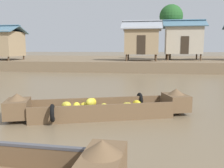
{
  "coord_description": "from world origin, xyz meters",
  "views": [
    {
      "loc": [
        2.95,
        -2.51,
        2.18
      ],
      "look_at": [
        1.5,
        7.4,
        0.74
      ],
      "focal_mm": 39.74,
      "sensor_mm": 36.0,
      "label": 1
    }
  ],
  "objects_px": {
    "banana_boat": "(101,108)",
    "stilt_house_mid_left": "(142,40)",
    "stilt_house_left": "(0,43)",
    "palm_tree_near": "(171,17)",
    "stilt_house_mid_right": "(183,39)"
  },
  "relations": [
    {
      "from": "stilt_house_mid_right",
      "to": "palm_tree_near",
      "type": "xyz_separation_m",
      "value": [
        -1.21,
        1.49,
        2.54
      ]
    },
    {
      "from": "stilt_house_mid_right",
      "to": "palm_tree_near",
      "type": "distance_m",
      "value": 3.18
    },
    {
      "from": "banana_boat",
      "to": "palm_tree_near",
      "type": "height_order",
      "value": "palm_tree_near"
    },
    {
      "from": "banana_boat",
      "to": "stilt_house_mid_left",
      "type": "xyz_separation_m",
      "value": [
        0.78,
        17.47,
        2.69
      ]
    },
    {
      "from": "stilt_house_left",
      "to": "stilt_house_mid_right",
      "type": "bearing_deg",
      "value": 7.93
    },
    {
      "from": "banana_boat",
      "to": "stilt_house_left",
      "type": "height_order",
      "value": "stilt_house_left"
    },
    {
      "from": "banana_boat",
      "to": "stilt_house_mid_right",
      "type": "xyz_separation_m",
      "value": [
        5.09,
        19.77,
        2.86
      ]
    },
    {
      "from": "banana_boat",
      "to": "palm_tree_near",
      "type": "distance_m",
      "value": 22.28
    },
    {
      "from": "stilt_house_mid_left",
      "to": "palm_tree_near",
      "type": "relative_size",
      "value": 0.66
    },
    {
      "from": "palm_tree_near",
      "to": "banana_boat",
      "type": "bearing_deg",
      "value": -100.35
    },
    {
      "from": "banana_boat",
      "to": "stilt_house_left",
      "type": "bearing_deg",
      "value": 129.8
    },
    {
      "from": "palm_tree_near",
      "to": "stilt_house_mid_left",
      "type": "bearing_deg",
      "value": -129.29
    },
    {
      "from": "palm_tree_near",
      "to": "stilt_house_left",
      "type": "bearing_deg",
      "value": -167.02
    },
    {
      "from": "stilt_house_left",
      "to": "stilt_house_mid_left",
      "type": "height_order",
      "value": "stilt_house_mid_left"
    },
    {
      "from": "banana_boat",
      "to": "stilt_house_mid_left",
      "type": "distance_m",
      "value": 17.69
    }
  ]
}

